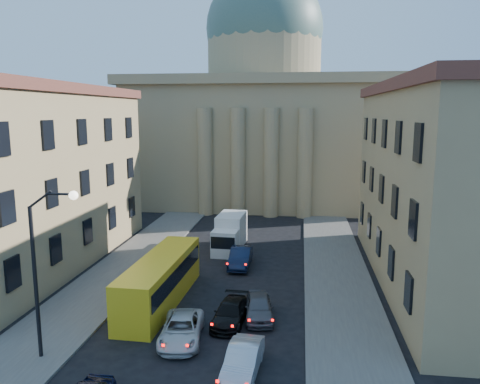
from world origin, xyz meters
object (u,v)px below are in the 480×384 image
at_px(car_right_near, 243,360).
at_px(city_bus, 161,279).
at_px(box_truck, 230,234).
at_px(street_lamp, 44,260).

distance_m(car_right_near, city_bus, 10.22).
height_order(car_right_near, city_bus, city_bus).
distance_m(city_bus, box_truck, 12.83).
bearing_deg(street_lamp, car_right_near, -0.16).
distance_m(street_lamp, city_bus, 9.29).
distance_m(street_lamp, car_right_near, 10.96).
bearing_deg(car_right_near, box_truck, 104.68).
bearing_deg(box_truck, city_bus, -99.10).
xyz_separation_m(street_lamp, car_right_near, (9.95, -0.03, -4.58)).
height_order(street_lamp, box_truck, street_lamp).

